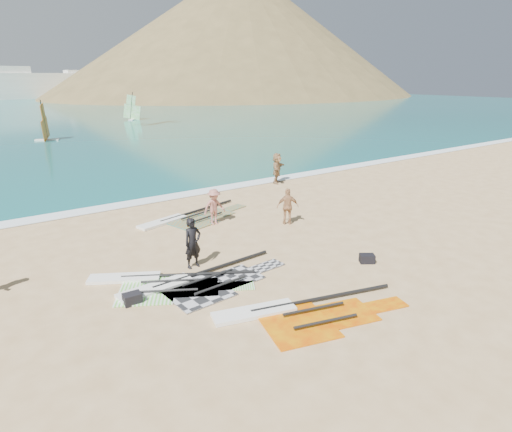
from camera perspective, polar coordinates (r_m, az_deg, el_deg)
ground at (r=15.24m, az=4.94°, el=-8.24°), size 300.00×300.00×0.00m
surf_line at (r=25.24m, az=-13.43°, el=2.06°), size 300.00×1.20×0.04m
headland_main at (r=169.01m, az=-1.83°, el=15.72°), size 143.00×143.00×45.00m
headland_minor at (r=198.18m, az=5.26°, el=16.00°), size 70.00×70.00×28.00m
rig_grey at (r=14.85m, az=-8.11°, el=-8.88°), size 6.08×2.45×0.20m
rig_green at (r=15.10m, az=-13.15°, el=-8.73°), size 5.21×4.16×0.20m
rig_orange at (r=21.49m, az=-8.99°, el=-0.30°), size 6.18×3.21×0.20m
rig_red at (r=13.06m, az=5.60°, el=-12.81°), size 5.88×3.12×0.20m
gear_bag_near at (r=14.06m, az=-16.16°, el=-10.54°), size 0.57×0.43×0.35m
gear_bag_far at (r=16.85m, az=14.58°, el=-5.51°), size 0.66×0.62×0.33m
person_wetsuit at (r=15.81m, az=-8.43°, el=-3.59°), size 0.74×0.53×1.91m
beachgoer_mid at (r=20.38m, az=-5.60°, el=1.22°), size 1.12×0.65×1.73m
beachgoer_back at (r=20.35m, az=4.26°, el=1.27°), size 1.10×0.93×1.76m
beachgoer_right at (r=28.42m, az=2.80°, el=6.39°), size 1.85×1.60×2.02m
windsurfer_centre at (r=53.42m, az=-26.28°, el=10.37°), size 2.53×2.78×4.48m
windsurfer_right at (r=75.02m, az=-16.21°, el=13.18°), size 2.45×2.40×4.49m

